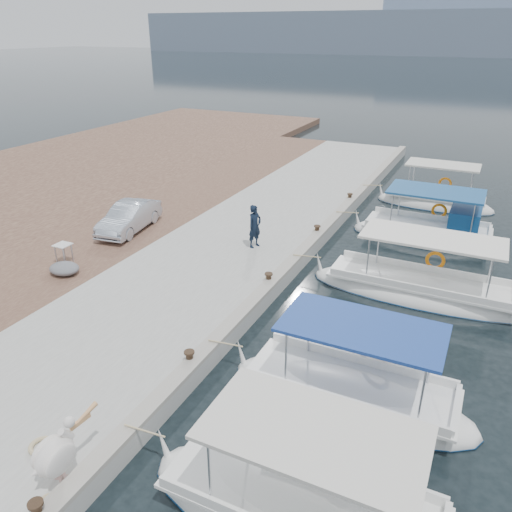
{
  "coord_description": "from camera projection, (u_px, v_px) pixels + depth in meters",
  "views": [
    {
      "loc": [
        5.82,
        -12.37,
        8.41
      ],
      "look_at": [
        -1.0,
        1.86,
        1.2
      ],
      "focal_mm": 35.0,
      "sensor_mm": 36.0,
      "label": 1
    }
  ],
  "objects": [
    {
      "name": "fisherman",
      "position": [
        255.0,
        226.0,
        19.52
      ],
      "size": [
        0.59,
        0.72,
        1.72
      ],
      "primitive_type": "imported",
      "rotation": [
        0.0,
        0.0,
        1.25
      ],
      "color": "black",
      "rests_on": "concrete_quay"
    },
    {
      "name": "quay_curb",
      "position": [
        308.0,
        245.0,
        19.89
      ],
      "size": [
        0.44,
        40.0,
        0.12
      ],
      "primitive_type": "cube",
      "color": "#9C968A",
      "rests_on": "concrete_quay"
    },
    {
      "name": "ground",
      "position": [
        259.0,
        317.0,
        15.93
      ],
      "size": [
        400.0,
        400.0,
        0.0
      ],
      "primitive_type": "plane",
      "color": "black",
      "rests_on": "ground"
    },
    {
      "name": "fishing_caique_c",
      "position": [
        419.0,
        293.0,
        17.17
      ],
      "size": [
        7.54,
        2.1,
        2.83
      ],
      "color": "white",
      "rests_on": "ground"
    },
    {
      "name": "parked_car",
      "position": [
        129.0,
        217.0,
        21.21
      ],
      "size": [
        1.77,
        3.76,
        1.19
      ],
      "primitive_type": "imported",
      "rotation": [
        0.0,
        0.0,
        0.14
      ],
      "color": "#B2BCCB",
      "rests_on": "cobblestone_strip"
    },
    {
      "name": "fishing_caique_b",
      "position": [
        349.0,
        398.0,
        12.29
      ],
      "size": [
        6.2,
        2.15,
        2.83
      ],
      "color": "white",
      "rests_on": "ground"
    },
    {
      "name": "cobblestone_strip",
      "position": [
        149.0,
        222.0,
        23.07
      ],
      "size": [
        4.0,
        40.0,
        0.5
      ],
      "primitive_type": "cube",
      "color": "brown",
      "rests_on": "ground"
    },
    {
      "name": "fishing_caique_d",
      "position": [
        428.0,
        235.0,
        21.73
      ],
      "size": [
        6.42,
        2.43,
        2.83
      ],
      "color": "white",
      "rests_on": "ground"
    },
    {
      "name": "pelican",
      "position": [
        56.0,
        454.0,
        9.39
      ],
      "size": [
        0.62,
        1.55,
        1.2
      ],
      "color": "tan",
      "rests_on": "concrete_quay"
    },
    {
      "name": "tarp_bundle",
      "position": [
        64.0,
        268.0,
        17.59
      ],
      "size": [
        1.1,
        0.9,
        0.4
      ],
      "primitive_type": "ellipsoid",
      "color": "slate",
      "rests_on": "cobblestone_strip"
    },
    {
      "name": "fishing_caique_e",
      "position": [
        434.0,
        204.0,
        25.88
      ],
      "size": [
        5.85,
        1.98,
        2.83
      ],
      "color": "white",
      "rests_on": "ground"
    },
    {
      "name": "mooring_bollards",
      "position": [
        269.0,
        277.0,
        17.01
      ],
      "size": [
        0.28,
        20.28,
        0.33
      ],
      "color": "black",
      "rests_on": "concrete_quay"
    },
    {
      "name": "concrete_quay",
      "position": [
        246.0,
        240.0,
        21.11
      ],
      "size": [
        6.0,
        40.0,
        0.5
      ],
      "primitive_type": "cube",
      "color": "#A1A19C",
      "rests_on": "ground"
    },
    {
      "name": "rope_coil",
      "position": [
        42.0,
        446.0,
        10.31
      ],
      "size": [
        0.54,
        0.54,
        0.1
      ],
      "primitive_type": "torus",
      "color": "#C6B284",
      "rests_on": "concrete_quay"
    },
    {
      "name": "folding_table",
      "position": [
        63.0,
        250.0,
        18.29
      ],
      "size": [
        0.55,
        0.55,
        0.73
      ],
      "color": "silver",
      "rests_on": "cobblestone_strip"
    }
  ]
}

